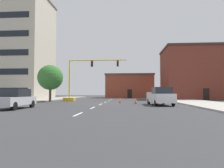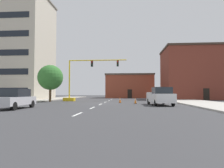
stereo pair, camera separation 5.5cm
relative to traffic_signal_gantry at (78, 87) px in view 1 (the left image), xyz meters
The scene contains 18 objects.
ground_plane 8.05m from the traffic_signal_gantry, 49.37° to the right, with size 160.00×160.00×0.00m, color #38383A.
sidewalk_left 8.32m from the traffic_signal_gantry, 164.42° to the left, with size 6.00×56.00×0.14m, color #9E998E.
sidewalk_right 18.02m from the traffic_signal_gantry, ahead, with size 6.00×56.00×0.14m, color #B2ADA3.
lane_stripe_seg_0 20.61m from the traffic_signal_gantry, 75.81° to the right, with size 0.16×2.40×0.01m, color silver.
lane_stripe_seg_1 15.38m from the traffic_signal_gantry, 70.72° to the right, with size 0.16×2.40×0.01m, color silver.
lane_stripe_seg_2 10.44m from the traffic_signal_gantry, 60.44° to the right, with size 0.16×2.40×0.01m, color silver.
lane_stripe_seg_3 6.47m from the traffic_signal_gantry, 33.72° to the right, with size 0.16×2.40×0.01m, color silver.
lane_stripe_seg_4 5.93m from the traffic_signal_gantry, 23.18° to the left, with size 0.16×2.40×0.01m, color silver.
lane_stripe_seg_5 9.44m from the traffic_signal_gantry, 56.72° to the left, with size 0.16×2.40×0.01m, color silver.
building_tall_left 17.69m from the traffic_signal_gantry, 154.56° to the left, with size 12.46×11.13×20.85m.
building_brick_center 23.85m from the traffic_signal_gantry, 68.39° to the left, with size 12.53×9.68×6.25m.
building_row_right 25.42m from the traffic_signal_gantry, 25.20° to the left, with size 13.93×10.14×10.78m.
traffic_signal_gantry is the anchor object (origin of this frame).
tree_left_near 4.69m from the traffic_signal_gantry, 144.44° to the right, with size 3.86×3.86×5.68m.
pickup_truck_white 15.53m from the traffic_signal_gantry, 39.86° to the right, with size 2.50×5.56×1.99m.
sedan_silver_near_left 16.11m from the traffic_signal_gantry, 95.44° to the right, with size 1.91×4.52×1.74m.
traffic_cone_roadside_a 9.20m from the traffic_signal_gantry, 36.45° to the right, with size 0.36×0.36×0.78m.
traffic_cone_roadside_b 11.81m from the traffic_signal_gantry, 37.51° to the right, with size 0.36×0.36×0.78m.
Camera 1 is at (3.20, -26.98, 1.41)m, focal length 32.35 mm.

